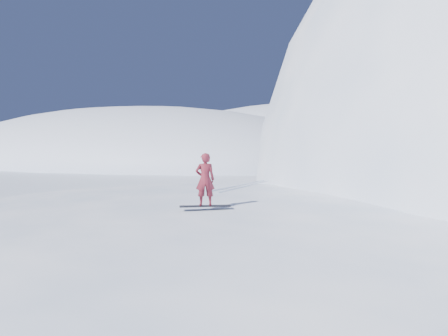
# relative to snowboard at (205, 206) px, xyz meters

# --- Properties ---
(ground) EXTENTS (400.00, 400.00, 0.00)m
(ground) POSITION_rel_snowboard_xyz_m (-1.82, 0.93, -2.41)
(ground) COLOR white
(ground) RESTS_ON ground
(near_ridge) EXTENTS (36.00, 28.00, 4.80)m
(near_ridge) POSITION_rel_snowboard_xyz_m (-0.82, 3.93, -2.41)
(near_ridge) COLOR white
(near_ridge) RESTS_ON ground
(far_ridge_a) EXTENTS (120.00, 70.00, 28.00)m
(far_ridge_a) POSITION_rel_snowboard_xyz_m (-71.82, 60.93, -2.41)
(far_ridge_a) COLOR white
(far_ridge_a) RESTS_ON ground
(far_ridge_c) EXTENTS (140.00, 90.00, 36.00)m
(far_ridge_c) POSITION_rel_snowboard_xyz_m (-41.82, 110.93, -2.41)
(far_ridge_c) COLOR white
(far_ridge_c) RESTS_ON ground
(wind_bumps) EXTENTS (16.00, 14.40, 1.00)m
(wind_bumps) POSITION_rel_snowboard_xyz_m (-2.38, 3.05, -2.41)
(wind_bumps) COLOR white
(wind_bumps) RESTS_ON ground
(snowboard) EXTENTS (1.33, 1.21, 0.03)m
(snowboard) POSITION_rel_snowboard_xyz_m (0.00, 0.00, 0.00)
(snowboard) COLOR black
(snowboard) RESTS_ON near_ridge
(snowboarder) EXTENTS (0.67, 0.66, 1.56)m
(snowboarder) POSITION_rel_snowboard_xyz_m (0.00, 0.00, 0.79)
(snowboarder) COLOR maroon
(snowboarder) RESTS_ON snowboard
(vapor_plume) EXTENTS (10.23, 8.18, 7.16)m
(vapor_plume) POSITION_rel_snowboard_xyz_m (-71.04, 47.05, -2.41)
(vapor_plume) COLOR white
(vapor_plume) RESTS_ON ground
(board_tracks) EXTENTS (1.28, 5.97, 0.04)m
(board_tracks) POSITION_rel_snowboard_xyz_m (-2.40, 6.09, 0.01)
(board_tracks) COLOR silver
(board_tracks) RESTS_ON ground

